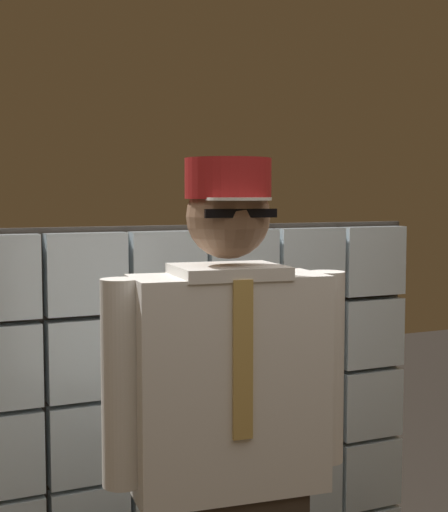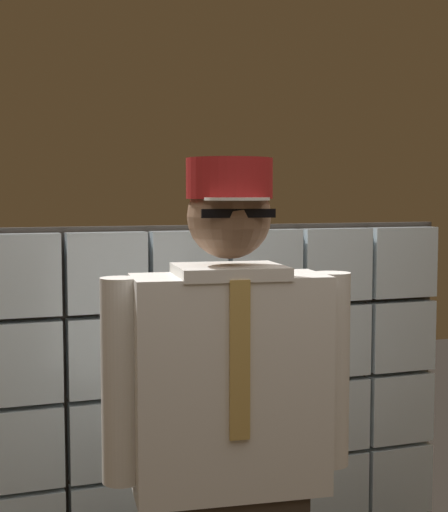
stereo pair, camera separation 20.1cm
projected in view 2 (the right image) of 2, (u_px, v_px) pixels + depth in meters
The scene contains 2 objects.
glass_block_wall at pixel (188, 430), 3.01m from camera, with size 2.29×0.10×1.64m.
standing_person at pixel (229, 464), 2.18m from camera, with size 0.74×0.34×1.84m.
Camera 2 is at (-0.84, -1.57, 1.74)m, focal length 52.74 mm.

